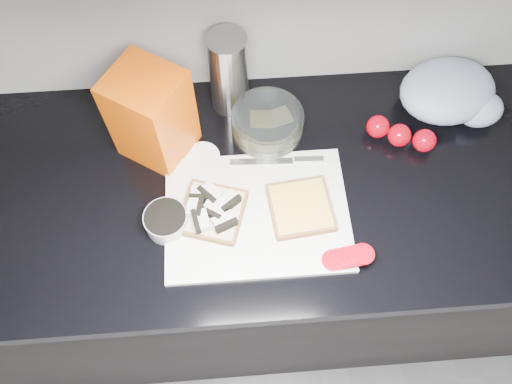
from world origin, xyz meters
TOP-DOWN VIEW (x-y plane):
  - base_cabinet at (0.00, 1.20)m, footprint 3.50×0.60m
  - countertop at (0.00, 1.20)m, footprint 3.50×0.64m
  - cutting_board at (-0.12, 1.12)m, footprint 0.40×0.30m
  - bread_left at (-0.22, 1.12)m, footprint 0.17×0.17m
  - bread_right at (-0.02, 1.12)m, footprint 0.15×0.15m
  - tomato_slices at (0.06, 0.99)m, footprint 0.12×0.07m
  - knife at (-0.04, 1.24)m, footprint 0.22×0.02m
  - seed_tub at (-0.31, 1.10)m, footprint 0.09×0.09m
  - tub_lid at (-0.24, 1.27)m, footprint 0.09×0.09m
  - glass_bowl at (-0.08, 1.33)m, footprint 0.17×0.17m
  - bread_bag at (-0.33, 1.32)m, footprint 0.20×0.19m
  - steel_canister at (-0.16, 1.43)m, footprint 0.09×0.09m
  - grocery_bag at (0.37, 1.38)m, footprint 0.28×0.24m
  - whole_tomatoes at (0.23, 1.28)m, footprint 0.16×0.10m

SIDE VIEW (x-z plane):
  - base_cabinet at x=0.00m, z-range 0.00..0.86m
  - countertop at x=0.00m, z-range 0.86..0.90m
  - tub_lid at x=-0.24m, z-range 0.90..0.91m
  - cutting_board at x=-0.12m, z-range 0.90..0.91m
  - knife at x=-0.04m, z-range 0.91..0.92m
  - bread_right at x=-0.02m, z-range 0.91..0.93m
  - tomato_slices at x=0.06m, z-range 0.91..0.94m
  - bread_left at x=-0.22m, z-range 0.90..0.95m
  - seed_tub at x=-0.31m, z-range 0.90..0.95m
  - whole_tomatoes at x=0.23m, z-range 0.90..0.96m
  - glass_bowl at x=-0.08m, z-range 0.90..0.97m
  - grocery_bag at x=0.37m, z-range 0.90..1.00m
  - steel_canister at x=-0.16m, z-range 0.90..1.12m
  - bread_bag at x=-0.33m, z-range 0.90..1.13m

